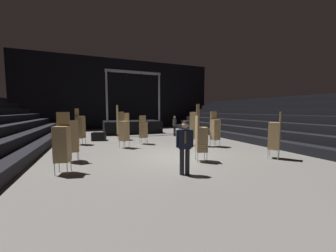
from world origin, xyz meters
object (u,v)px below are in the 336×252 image
at_px(chair_stack_mid_left, 215,129).
at_px(chair_stack_aisle_left, 201,139).
at_px(chair_stack_front_left, 195,125).
at_px(chair_stack_mid_centre, 124,130).
at_px(chair_stack_rear_right, 120,122).
at_px(chair_stack_aisle_right, 80,127).
at_px(chair_stack_front_right, 275,135).
at_px(chair_stack_rear_centre, 62,143).
at_px(crew_worker_near_stage, 175,125).
at_px(chair_stack_mid_right, 143,130).
at_px(stage_riser, 132,126).
at_px(equipment_road_case, 99,136).
at_px(chair_stack_rear_left, 72,141).
at_px(man_with_tie, 185,144).

distance_m(chair_stack_mid_left, chair_stack_aisle_left, 3.48).
xyz_separation_m(chair_stack_front_left, chair_stack_mid_centre, (-4.00, 0.88, -0.25)).
relative_size(chair_stack_rear_right, chair_stack_aisle_left, 1.32).
distance_m(chair_stack_mid_left, chair_stack_aisle_right, 8.15).
distance_m(chair_stack_front_right, chair_stack_rear_centre, 8.39).
xyz_separation_m(chair_stack_front_left, chair_stack_aisle_right, (-6.34, 2.93, -0.13)).
bearing_deg(crew_worker_near_stage, chair_stack_aisle_left, 177.38).
distance_m(chair_stack_mid_left, chair_stack_mid_right, 4.36).
bearing_deg(chair_stack_front_right, chair_stack_mid_left, 70.83).
height_order(stage_riser, chair_stack_rear_centre, stage_riser).
relative_size(stage_riser, chair_stack_aisle_left, 2.91).
height_order(chair_stack_aisle_left, equipment_road_case, chair_stack_aisle_left).
distance_m(stage_riser, chair_stack_front_left, 8.23).
bearing_deg(chair_stack_rear_left, chair_stack_front_left, -1.20).
height_order(chair_stack_mid_left, chair_stack_rear_left, chair_stack_mid_left).
distance_m(chair_stack_mid_left, equipment_road_case, 7.94).
xyz_separation_m(chair_stack_front_left, chair_stack_rear_centre, (-6.60, -2.78, -0.21)).
xyz_separation_m(chair_stack_rear_centre, crew_worker_near_stage, (7.18, 7.08, -0.08)).
xyz_separation_m(chair_stack_rear_left, chair_stack_aisle_left, (4.93, -1.94, 0.08)).
distance_m(chair_stack_rear_left, equipment_road_case, 5.59).
xyz_separation_m(chair_stack_mid_centre, chair_stack_aisle_left, (2.51, -4.05, -0.04)).
relative_size(chair_stack_mid_centre, chair_stack_aisle_right, 0.89).
bearing_deg(crew_worker_near_stage, equipment_road_case, 104.00).
relative_size(chair_stack_rear_centre, chair_stack_aisle_right, 0.92).
bearing_deg(chair_stack_front_left, chair_stack_mid_left, -74.26).
relative_size(chair_stack_rear_left, crew_worker_near_stage, 1.02).
height_order(chair_stack_front_left, chair_stack_rear_centre, chair_stack_front_left).
height_order(stage_riser, chair_stack_mid_right, stage_riser).
height_order(man_with_tie, chair_stack_mid_centre, chair_stack_mid_centre).
bearing_deg(chair_stack_aisle_right, stage_riser, 165.31).
distance_m(stage_riser, chair_stack_rear_right, 4.19).
bearing_deg(chair_stack_mid_right, man_with_tie, -61.07).
bearing_deg(chair_stack_rear_centre, equipment_road_case, -88.72).
relative_size(chair_stack_front_right, chair_stack_mid_right, 1.14).
distance_m(stage_riser, equipment_road_case, 4.83).
bearing_deg(chair_stack_front_right, man_with_tie, 153.31).
bearing_deg(chair_stack_rear_left, crew_worker_near_stage, 26.18).
relative_size(stage_riser, equipment_road_case, 6.08).
distance_m(chair_stack_rear_left, chair_stack_rear_centre, 1.56).
bearing_deg(chair_stack_rear_right, man_with_tie, -0.02).
xyz_separation_m(chair_stack_mid_left, chair_stack_aisle_left, (-2.45, -2.47, -0.08)).
distance_m(chair_stack_aisle_left, crew_worker_near_stage, 7.76).
distance_m(chair_stack_front_left, chair_stack_aisle_right, 6.99).
bearing_deg(chair_stack_front_right, chair_stack_rear_centre, 139.65).
bearing_deg(crew_worker_near_stage, chair_stack_mid_centre, 139.62).
distance_m(man_with_tie, crew_worker_near_stage, 9.38).
xyz_separation_m(chair_stack_front_left, equipment_road_case, (-5.25, 4.19, -0.95)).
relative_size(chair_stack_mid_right, chair_stack_rear_centre, 0.88).
relative_size(chair_stack_rear_right, crew_worker_near_stage, 1.47).
distance_m(chair_stack_aisle_right, equipment_road_case, 1.86).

